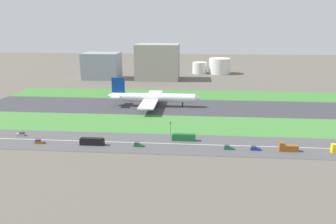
{
  "coord_description": "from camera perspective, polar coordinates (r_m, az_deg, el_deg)",
  "views": [
    {
      "loc": [
        7.85,
        -224.29,
        56.62
      ],
      "look_at": [
        -8.49,
        -36.5,
        6.0
      ],
      "focal_mm": 35.85,
      "sensor_mm": 36.0,
      "label": 1
    }
  ],
  "objects": [
    {
      "name": "ground_plane",
      "position": [
        231.46,
        2.88,
        0.85
      ],
      "size": [
        800.0,
        800.0,
        0.0
      ],
      "primitive_type": "plane",
      "color": "#5B564C"
    },
    {
      "name": "runway",
      "position": [
        231.45,
        2.88,
        0.86
      ],
      "size": [
        280.0,
        46.0,
        0.1
      ],
      "primitive_type": "cube",
      "color": "#38383D",
      "rests_on": "ground_plane"
    },
    {
      "name": "grass_median_north",
      "position": [
        271.37,
        3.21,
        2.98
      ],
      "size": [
        280.0,
        36.0,
        0.1
      ],
      "primitive_type": "cube",
      "color": "#3D7A33",
      "rests_on": "ground_plane"
    },
    {
      "name": "grass_median_south",
      "position": [
        191.98,
        2.41,
        -2.12
      ],
      "size": [
        280.0,
        36.0,
        0.1
      ],
      "primitive_type": "cube",
      "color": "#427F38",
      "rests_on": "ground_plane"
    },
    {
      "name": "highway",
      "position": [
        161.71,
        1.88,
        -5.45
      ],
      "size": [
        280.0,
        28.0,
        0.1
      ],
      "primitive_type": "cube",
      "color": "#4C4C4F",
      "rests_on": "ground_plane"
    },
    {
      "name": "highway_centerline",
      "position": [
        161.69,
        1.88,
        -5.43
      ],
      "size": [
        266.0,
        0.5,
        0.01
      ],
      "primitive_type": "cube",
      "color": "silver",
      "rests_on": "highway"
    },
    {
      "name": "airliner",
      "position": [
        231.93,
        -2.77,
        2.47
      ],
      "size": [
        65.0,
        56.0,
        19.7
      ],
      "color": "white",
      "rests_on": "runway"
    },
    {
      "name": "bus_0",
      "position": [
        163.71,
        -12.78,
        -4.92
      ],
      "size": [
        11.6,
        2.5,
        3.5
      ],
      "rotation": [
        0.0,
        0.0,
        3.14
      ],
      "color": "black",
      "rests_on": "highway"
    },
    {
      "name": "truck_1",
      "position": [
        161.74,
        19.7,
        -5.75
      ],
      "size": [
        8.4,
        2.5,
        4.0
      ],
      "rotation": [
        0.0,
        0.0,
        3.14
      ],
      "color": "brown",
      "rests_on": "highway"
    },
    {
      "name": "car_1",
      "position": [
        188.59,
        -23.73,
        -3.46
      ],
      "size": [
        4.4,
        1.8,
        2.0
      ],
      "color": "#99999E",
      "rests_on": "highway"
    },
    {
      "name": "bus_1",
      "position": [
        165.72,
        2.69,
        -4.3
      ],
      "size": [
        11.6,
        2.5,
        3.5
      ],
      "color": "#19662D",
      "rests_on": "highway"
    },
    {
      "name": "car_4",
      "position": [
        173.64,
        -21.06,
        -4.73
      ],
      "size": [
        4.4,
        1.8,
        2.0
      ],
      "rotation": [
        0.0,
        0.0,
        3.14
      ],
      "color": "brown",
      "rests_on": "highway"
    },
    {
      "name": "car_3",
      "position": [
        158.83,
        -5.12,
        -5.56
      ],
      "size": [
        4.4,
        1.8,
        2.0
      ],
      "rotation": [
        0.0,
        0.0,
        3.14
      ],
      "color": "#19662D",
      "rests_on": "highway"
    },
    {
      "name": "car_0",
      "position": [
        158.87,
        14.55,
        -6.0
      ],
      "size": [
        4.4,
        1.8,
        2.0
      ],
      "rotation": [
        0.0,
        0.0,
        3.14
      ],
      "color": "navy",
      "rests_on": "highway"
    },
    {
      "name": "car_2",
      "position": [
        157.25,
        10.18,
        -5.96
      ],
      "size": [
        4.4,
        1.8,
        2.0
      ],
      "rotation": [
        0.0,
        0.0,
        3.14
      ],
      "color": "#19662D",
      "rests_on": "highway"
    },
    {
      "name": "traffic_light",
      "position": [
        172.91,
        0.43,
        -2.58
      ],
      "size": [
        0.36,
        0.5,
        7.2
      ],
      "color": "#4C4C51",
      "rests_on": "highway"
    },
    {
      "name": "terminal_building",
      "position": [
        354.83,
        -11.18,
        7.72
      ],
      "size": [
        36.29,
        28.39,
        26.35
      ],
      "primitive_type": "cube",
      "color": "gray",
      "rests_on": "ground_plane"
    },
    {
      "name": "hangar_building",
      "position": [
        342.86,
        -1.77,
        8.51
      ],
      "size": [
        42.8,
        31.27,
        35.5
      ],
      "primitive_type": "cube",
      "color": "#9E998E",
      "rests_on": "ground_plane"
    },
    {
      "name": "fuel_tank_west",
      "position": [
        386.59,
        5.39,
        7.49
      ],
      "size": [
        16.08,
        16.08,
        12.66
      ],
      "primitive_type": "cylinder",
      "color": "silver",
      "rests_on": "ground_plane"
    },
    {
      "name": "fuel_tank_centre",
      "position": [
        387.11,
        8.76,
        7.74
      ],
      "size": [
        23.77,
        23.77,
        17.3
      ],
      "primitive_type": "cylinder",
      "color": "silver",
      "rests_on": "ground_plane"
    }
  ]
}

